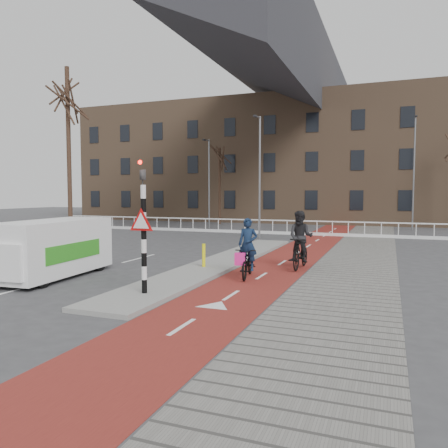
% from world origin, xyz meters
% --- Properties ---
extents(ground, '(120.00, 120.00, 0.00)m').
position_xyz_m(ground, '(0.00, 0.00, 0.00)').
color(ground, '#38383A').
rests_on(ground, ground).
extents(bike_lane, '(2.50, 60.00, 0.01)m').
position_xyz_m(bike_lane, '(1.50, 10.00, 0.01)').
color(bike_lane, maroon).
rests_on(bike_lane, ground).
extents(sidewalk, '(3.00, 60.00, 0.01)m').
position_xyz_m(sidewalk, '(4.30, 10.00, 0.01)').
color(sidewalk, slate).
rests_on(sidewalk, ground).
extents(curb_island, '(1.80, 16.00, 0.12)m').
position_xyz_m(curb_island, '(-0.70, 4.00, 0.06)').
color(curb_island, gray).
rests_on(curb_island, ground).
extents(traffic_signal, '(0.80, 0.80, 3.68)m').
position_xyz_m(traffic_signal, '(-0.60, -2.02, 1.99)').
color(traffic_signal, black).
rests_on(traffic_signal, curb_island).
extents(bollard, '(0.12, 0.12, 0.84)m').
position_xyz_m(bollard, '(-0.79, 2.41, 0.54)').
color(bollard, yellow).
rests_on(bollard, curb_island).
extents(cyclist_near, '(0.95, 1.97, 1.96)m').
position_xyz_m(cyclist_near, '(1.16, 1.54, 0.67)').
color(cyclist_near, black).
rests_on(cyclist_near, bike_lane).
extents(cyclist_far, '(0.95, 2.03, 2.13)m').
position_xyz_m(cyclist_far, '(2.45, 3.85, 0.89)').
color(cyclist_far, black).
rests_on(cyclist_far, bike_lane).
extents(van, '(2.09, 4.52, 1.89)m').
position_xyz_m(van, '(-4.90, -0.64, 1.00)').
color(van, white).
rests_on(van, ground).
extents(railing, '(28.00, 0.10, 0.99)m').
position_xyz_m(railing, '(-5.00, 17.00, 0.31)').
color(railing, silver).
rests_on(railing, ground).
extents(townhouse_row, '(46.00, 10.00, 15.90)m').
position_xyz_m(townhouse_row, '(-3.00, 32.00, 7.81)').
color(townhouse_row, '#7F6047').
rests_on(townhouse_row, ground).
extents(tree_left, '(0.24, 0.24, 9.60)m').
position_xyz_m(tree_left, '(-10.98, 7.43, 4.80)').
color(tree_left, '#311E16').
rests_on(tree_left, ground).
extents(tree_mid, '(0.22, 0.22, 6.85)m').
position_xyz_m(tree_mid, '(-8.96, 24.77, 3.42)').
color(tree_mid, '#311E16').
rests_on(tree_mid, ground).
extents(streetlight_near, '(0.12, 0.12, 7.38)m').
position_xyz_m(streetlight_near, '(-1.93, 13.52, 3.69)').
color(streetlight_near, slate).
rests_on(streetlight_near, ground).
extents(streetlight_left, '(0.12, 0.12, 7.05)m').
position_xyz_m(streetlight_left, '(-8.05, 20.20, 3.52)').
color(streetlight_left, slate).
rests_on(streetlight_left, ground).
extents(streetlight_right, '(0.12, 0.12, 8.56)m').
position_xyz_m(streetlight_right, '(7.10, 24.15, 4.28)').
color(streetlight_right, slate).
rests_on(streetlight_right, ground).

